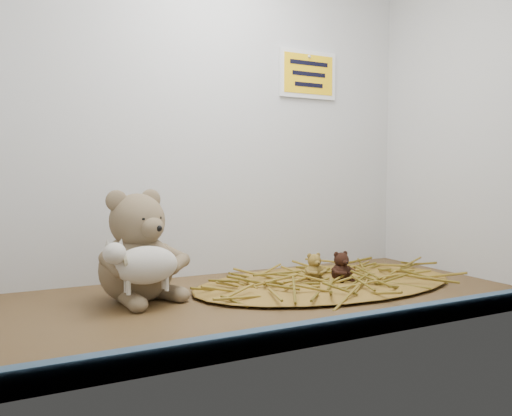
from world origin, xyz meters
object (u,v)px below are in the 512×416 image
mini_teddy_brown (341,265)px  mini_teddy_tan (314,265)px  toy_lamb (146,265)px  main_teddy (136,245)px

mini_teddy_brown → mini_teddy_tan: bearing=143.1°
toy_lamb → mini_teddy_brown: (47.04, 0.90, -3.88)cm
main_teddy → mini_teddy_brown: size_ratio=3.24×
mini_teddy_brown → toy_lamb: bearing=-178.7°
mini_teddy_tan → mini_teddy_brown: 6.43cm
toy_lamb → main_teddy: bearing=90.0°
toy_lamb → mini_teddy_tan: bearing=6.5°
mini_teddy_tan → mini_teddy_brown: bearing=-32.9°
main_teddy → mini_teddy_tan: bearing=-26.7°
toy_lamb → mini_teddy_tan: toy_lamb is taller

